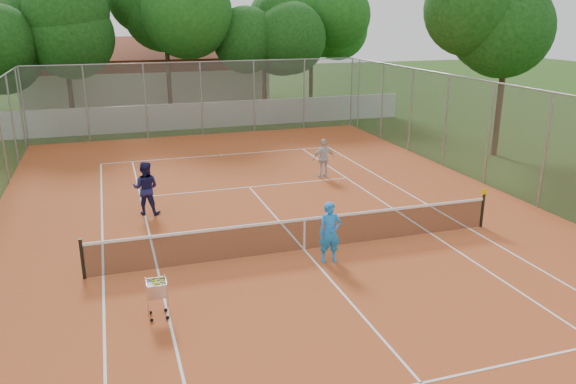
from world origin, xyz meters
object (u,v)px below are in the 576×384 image
object	(u,v)px
player_near	(330,232)
ball_hopper	(157,298)
player_far_left	(146,188)
player_far_right	(324,158)
tennis_net	(304,234)
clubhouse	(147,75)

from	to	relation	value
player_near	ball_hopper	bearing A→B (deg)	-153.31
player_far_left	player_far_right	size ratio (longest dim) A/B	1.12
tennis_net	player_near	world-z (taller)	player_near
player_far_right	ball_hopper	distance (m)	12.03
clubhouse	player_far_left	distance (m)	24.62
clubhouse	player_far_right	distance (m)	22.85
player_far_left	ball_hopper	distance (m)	7.05
player_near	clubhouse	bearing A→B (deg)	102.58
clubhouse	player_near	xyz separation A→B (m)	(2.40, -29.94, -1.34)
clubhouse	player_near	world-z (taller)	clubhouse
tennis_net	player_far_right	bearing A→B (deg)	64.44
tennis_net	ball_hopper	bearing A→B (deg)	-149.63
player_near	player_far_right	world-z (taller)	player_near
tennis_net	player_near	size ratio (longest dim) A/B	7.07
clubhouse	ball_hopper	bearing A→B (deg)	-94.21
player_far_left	ball_hopper	xyz separation A→B (m)	(-0.31, -7.03, -0.43)
player_near	player_far_right	bearing A→B (deg)	77.74
player_far_right	player_near	bearing A→B (deg)	67.36
player_near	player_far_left	bearing A→B (deg)	137.04
player_far_right	ball_hopper	xyz separation A→B (m)	(-7.58, -9.34, -0.33)
player_far_left	tennis_net	bearing A→B (deg)	151.74
tennis_net	player_far_right	distance (m)	7.55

